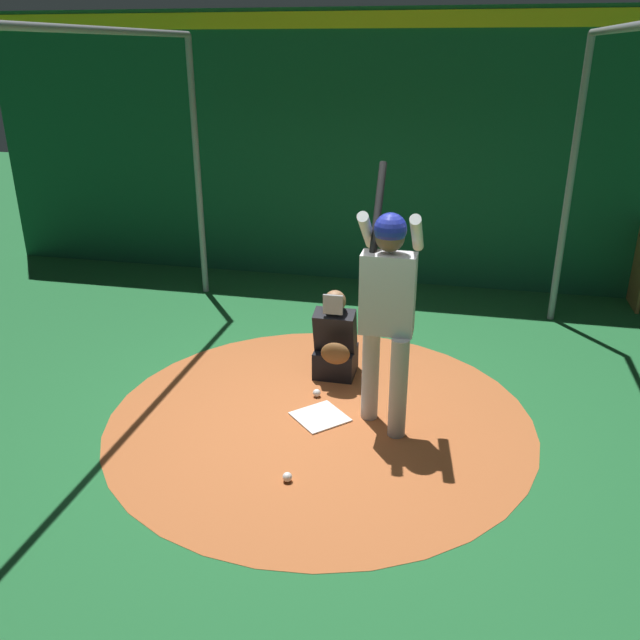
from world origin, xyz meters
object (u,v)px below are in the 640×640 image
object	(u,v)px
bat_rack	(639,266)
baseball_2	(287,477)
home_plate	(320,417)
catcher	(335,344)
baseball_0	(317,393)
baseball_1	(335,372)
batter	(387,301)

from	to	relation	value
bat_rack	baseball_2	xyz separation A→B (m)	(4.67, -3.37, -0.45)
baseball_2	bat_rack	bearing A→B (deg)	144.15
home_plate	baseball_2	bearing A→B (deg)	-2.30
baseball_2	catcher	bearing A→B (deg)	179.72
home_plate	baseball_0	bearing A→B (deg)	-162.67
baseball_1	baseball_2	size ratio (longest dim) A/B	1.00
batter	baseball_1	size ratio (longest dim) A/B	29.92
baseball_0	baseball_1	size ratio (longest dim) A/B	1.00
catcher	baseball_2	bearing A→B (deg)	-0.28
home_plate	baseball_0	size ratio (longest dim) A/B	5.68
home_plate	catcher	distance (m)	0.90
catcher	baseball_0	xyz separation A→B (m)	(0.46, -0.08, -0.31)
catcher	batter	bearing A→B (deg)	35.58
catcher	baseball_2	distance (m)	1.82
batter	catcher	bearing A→B (deg)	-144.42
batter	bat_rack	size ratio (longest dim) A/B	2.11
baseball_1	baseball_0	bearing A→B (deg)	-10.43
batter	catcher	size ratio (longest dim) A/B	2.41
home_plate	bat_rack	xyz separation A→B (m)	(-3.70, 3.33, 0.48)
home_plate	bat_rack	world-z (taller)	bat_rack
bat_rack	catcher	bearing A→B (deg)	-49.49
catcher	baseball_0	world-z (taller)	catcher
home_plate	baseball_2	distance (m)	0.97
home_plate	batter	world-z (taller)	batter
baseball_0	baseball_1	xyz separation A→B (m)	(-0.45, 0.08, 0.00)
baseball_1	baseball_2	distance (m)	1.78
bat_rack	baseball_0	xyz separation A→B (m)	(3.33, -3.45, -0.45)
batter	bat_rack	bearing A→B (deg)	143.08
catcher	bat_rack	xyz separation A→B (m)	(-2.87, 3.36, 0.14)
catcher	bat_rack	bearing A→B (deg)	130.51
baseball_0	baseball_2	xyz separation A→B (m)	(1.33, 0.08, 0.00)
baseball_0	baseball_2	size ratio (longest dim) A/B	1.00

